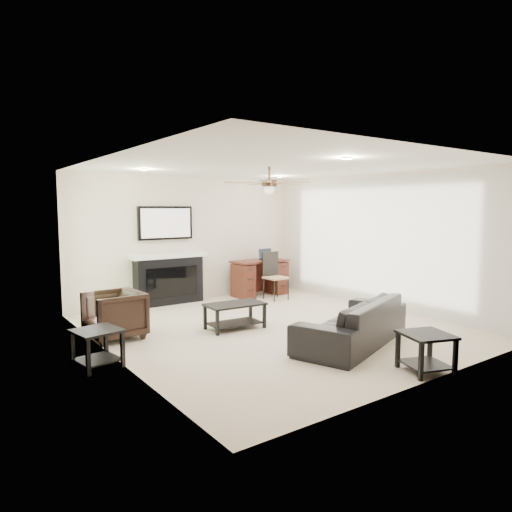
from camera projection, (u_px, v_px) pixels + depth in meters
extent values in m
plane|color=beige|center=(273.00, 328.00, 7.16)|extent=(5.50, 5.50, 0.00)
cube|color=white|center=(273.00, 166.00, 6.89)|extent=(5.00, 5.50, 0.04)
cube|color=beige|center=(190.00, 239.00, 9.25)|extent=(5.00, 0.04, 2.50)
cube|color=beige|center=(432.00, 267.00, 4.80)|extent=(5.00, 0.04, 2.50)
cube|color=beige|center=(111.00, 259.00, 5.58)|extent=(0.04, 5.50, 2.50)
cube|color=beige|center=(379.00, 241.00, 8.47)|extent=(0.04, 5.50, 2.50)
cube|color=silver|center=(373.00, 242.00, 8.52)|extent=(0.04, 5.10, 2.40)
cube|color=#93BC89|center=(81.00, 263.00, 6.88)|extent=(0.04, 1.80, 2.10)
cylinder|color=#382619|center=(269.00, 183.00, 7.00)|extent=(1.40, 1.40, 0.30)
imported|color=black|center=(353.00, 321.00, 6.29)|extent=(2.30, 1.52, 0.63)
imported|color=black|center=(114.00, 315.00, 6.52)|extent=(0.79, 0.77, 0.69)
cube|color=black|center=(235.00, 316.00, 7.07)|extent=(0.93, 0.56, 0.40)
cube|color=black|center=(426.00, 353.00, 5.20)|extent=(0.66, 0.66, 0.45)
cube|color=black|center=(97.00, 348.00, 5.36)|extent=(0.57, 0.57, 0.45)
cube|color=black|center=(169.00, 255.00, 8.82)|extent=(1.52, 0.34, 1.91)
cube|color=#36120D|center=(260.00, 278.00, 9.77)|extent=(1.22, 0.56, 0.76)
cube|color=black|center=(276.00, 276.00, 9.31)|extent=(0.42, 0.44, 0.97)
cube|color=black|center=(268.00, 254.00, 9.82)|extent=(0.33, 0.24, 0.23)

